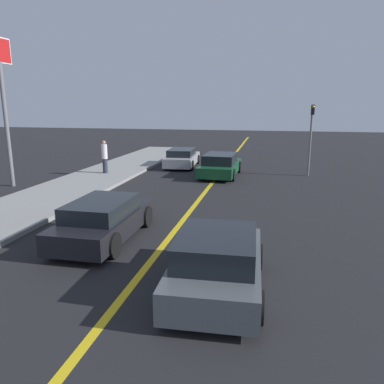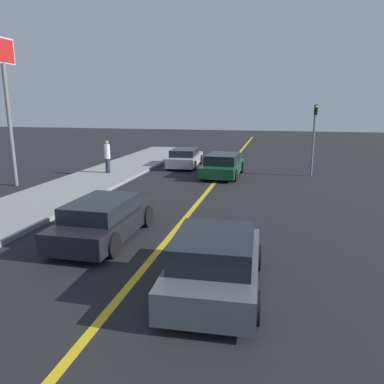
{
  "view_description": "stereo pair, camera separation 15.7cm",
  "coord_description": "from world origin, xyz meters",
  "px_view_note": "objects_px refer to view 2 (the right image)",
  "views": [
    {
      "loc": [
        2.96,
        0.98,
        4.01
      ],
      "look_at": [
        0.62,
        11.9,
        1.37
      ],
      "focal_mm": 35.0,
      "sensor_mm": 36.0,
      "label": 1
    },
    {
      "loc": [
        3.11,
        1.02,
        4.01
      ],
      "look_at": [
        0.62,
        11.9,
        1.37
      ],
      "focal_mm": 35.0,
      "sensor_mm": 36.0,
      "label": 2
    }
  ],
  "objects_px": {
    "car_near_right_lane": "(215,263)",
    "car_ahead_center": "(104,219)",
    "car_parked_left_lot": "(185,158)",
    "pedestrian_mid_group": "(107,156)",
    "roadside_sign": "(5,81)",
    "traffic_light": "(314,133)",
    "car_far_distant": "(223,165)"
  },
  "relations": [
    {
      "from": "car_near_right_lane",
      "to": "car_ahead_center",
      "type": "xyz_separation_m",
      "value": [
        -3.79,
        2.49,
        -0.03
      ]
    },
    {
      "from": "car_near_right_lane",
      "to": "car_parked_left_lot",
      "type": "relative_size",
      "value": 0.91
    },
    {
      "from": "pedestrian_mid_group",
      "to": "roadside_sign",
      "type": "height_order",
      "value": "roadside_sign"
    },
    {
      "from": "car_ahead_center",
      "to": "car_parked_left_lot",
      "type": "distance_m",
      "value": 13.64
    },
    {
      "from": "pedestrian_mid_group",
      "to": "traffic_light",
      "type": "xyz_separation_m",
      "value": [
        11.35,
        2.31,
        1.35
      ]
    },
    {
      "from": "car_near_right_lane",
      "to": "roadside_sign",
      "type": "height_order",
      "value": "roadside_sign"
    },
    {
      "from": "car_far_distant",
      "to": "traffic_light",
      "type": "xyz_separation_m",
      "value": [
        4.9,
        1.05,
        1.82
      ]
    },
    {
      "from": "car_parked_left_lot",
      "to": "roadside_sign",
      "type": "relative_size",
      "value": 0.61
    },
    {
      "from": "traffic_light",
      "to": "roadside_sign",
      "type": "xyz_separation_m",
      "value": [
        -14.67,
        -5.88,
        2.61
      ]
    },
    {
      "from": "car_near_right_lane",
      "to": "car_parked_left_lot",
      "type": "distance_m",
      "value": 16.77
    },
    {
      "from": "car_parked_left_lot",
      "to": "traffic_light",
      "type": "relative_size",
      "value": 1.08
    },
    {
      "from": "car_far_distant",
      "to": "car_ahead_center",
      "type": "bearing_deg",
      "value": -98.83
    },
    {
      "from": "car_near_right_lane",
      "to": "car_ahead_center",
      "type": "distance_m",
      "value": 4.54
    },
    {
      "from": "car_near_right_lane",
      "to": "traffic_light",
      "type": "distance_m",
      "value": 14.86
    },
    {
      "from": "car_ahead_center",
      "to": "traffic_light",
      "type": "distance_m",
      "value": 13.9
    },
    {
      "from": "car_ahead_center",
      "to": "car_parked_left_lot",
      "type": "xyz_separation_m",
      "value": [
        -0.88,
        13.61,
        -0.04
      ]
    },
    {
      "from": "car_parked_left_lot",
      "to": "traffic_light",
      "type": "xyz_separation_m",
      "value": [
        7.79,
        -1.69,
        1.87
      ]
    },
    {
      "from": "car_near_right_lane",
      "to": "pedestrian_mid_group",
      "type": "xyz_separation_m",
      "value": [
        -8.23,
        12.11,
        0.44
      ]
    },
    {
      "from": "car_ahead_center",
      "to": "car_parked_left_lot",
      "type": "height_order",
      "value": "car_ahead_center"
    },
    {
      "from": "car_ahead_center",
      "to": "car_parked_left_lot",
      "type": "bearing_deg",
      "value": 93.89
    },
    {
      "from": "car_parked_left_lot",
      "to": "car_ahead_center",
      "type": "bearing_deg",
      "value": -89.36
    },
    {
      "from": "pedestrian_mid_group",
      "to": "car_parked_left_lot",
      "type": "bearing_deg",
      "value": 48.37
    },
    {
      "from": "car_near_right_lane",
      "to": "car_ahead_center",
      "type": "bearing_deg",
      "value": 144.2
    },
    {
      "from": "car_near_right_lane",
      "to": "car_far_distant",
      "type": "relative_size",
      "value": 0.89
    },
    {
      "from": "car_parked_left_lot",
      "to": "pedestrian_mid_group",
      "type": "distance_m",
      "value": 5.38
    },
    {
      "from": "roadside_sign",
      "to": "car_far_distant",
      "type": "bearing_deg",
      "value": 26.32
    },
    {
      "from": "car_near_right_lane",
      "to": "pedestrian_mid_group",
      "type": "height_order",
      "value": "pedestrian_mid_group"
    },
    {
      "from": "traffic_light",
      "to": "car_far_distant",
      "type": "bearing_deg",
      "value": -167.89
    },
    {
      "from": "car_near_right_lane",
      "to": "car_far_distant",
      "type": "xyz_separation_m",
      "value": [
        -1.78,
        13.36,
        -0.03
      ]
    },
    {
      "from": "car_ahead_center",
      "to": "roadside_sign",
      "type": "relative_size",
      "value": 0.62
    },
    {
      "from": "car_near_right_lane",
      "to": "traffic_light",
      "type": "xyz_separation_m",
      "value": [
        3.12,
        14.42,
        1.8
      ]
    },
    {
      "from": "car_near_right_lane",
      "to": "pedestrian_mid_group",
      "type": "relative_size",
      "value": 2.12
    }
  ]
}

